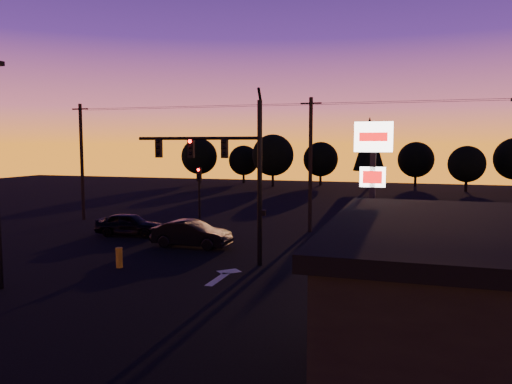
{
  "coord_description": "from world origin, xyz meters",
  "views": [
    {
      "loc": [
        8.49,
        -18.93,
        5.92
      ],
      "look_at": [
        1.0,
        5.0,
        3.5
      ],
      "focal_mm": 35.0,
      "sensor_mm": 36.0,
      "label": 1
    }
  ],
  "objects_px": {
    "bollard": "(119,258)",
    "car_mid": "(192,234)",
    "pylon_sign": "(373,169)",
    "traffic_signal_mast": "(228,164)",
    "secondary_signal": "(199,190)",
    "car_left": "(130,224)",
    "suv_parked": "(461,311)",
    "car_right": "(370,236)"
  },
  "relations": [
    {
      "from": "car_right",
      "to": "pylon_sign",
      "type": "bearing_deg",
      "value": 10.32
    },
    {
      "from": "secondary_signal",
      "to": "car_right",
      "type": "height_order",
      "value": "secondary_signal"
    },
    {
      "from": "secondary_signal",
      "to": "car_left",
      "type": "distance_m",
      "value": 5.02
    },
    {
      "from": "car_left",
      "to": "car_right",
      "type": "bearing_deg",
      "value": -94.36
    },
    {
      "from": "secondary_signal",
      "to": "suv_parked",
      "type": "bearing_deg",
      "value": -43.08
    },
    {
      "from": "car_left",
      "to": "car_mid",
      "type": "distance_m",
      "value": 5.75
    },
    {
      "from": "pylon_sign",
      "to": "traffic_signal_mast",
      "type": "bearing_deg",
      "value": 160.64
    },
    {
      "from": "pylon_sign",
      "to": "bollard",
      "type": "relative_size",
      "value": 7.02
    },
    {
      "from": "pylon_sign",
      "to": "suv_parked",
      "type": "bearing_deg",
      "value": -53.22
    },
    {
      "from": "traffic_signal_mast",
      "to": "bollard",
      "type": "relative_size",
      "value": 8.85
    },
    {
      "from": "car_left",
      "to": "car_mid",
      "type": "relative_size",
      "value": 0.94
    },
    {
      "from": "bollard",
      "to": "car_left",
      "type": "bearing_deg",
      "value": 118.31
    },
    {
      "from": "traffic_signal_mast",
      "to": "bollard",
      "type": "bearing_deg",
      "value": -152.44
    },
    {
      "from": "traffic_signal_mast",
      "to": "secondary_signal",
      "type": "xyz_separation_m",
      "value": [
        -4.9,
        7.49,
        -2.07
      ]
    },
    {
      "from": "pylon_sign",
      "to": "car_left",
      "type": "height_order",
      "value": "pylon_sign"
    },
    {
      "from": "traffic_signal_mast",
      "to": "car_left",
      "type": "relative_size",
      "value": 1.98
    },
    {
      "from": "traffic_signal_mast",
      "to": "car_mid",
      "type": "bearing_deg",
      "value": 138.55
    },
    {
      "from": "pylon_sign",
      "to": "car_mid",
      "type": "bearing_deg",
      "value": 152.32
    },
    {
      "from": "bollard",
      "to": "car_right",
      "type": "xyz_separation_m",
      "value": [
        11.14,
        8.26,
        0.21
      ]
    },
    {
      "from": "secondary_signal",
      "to": "suv_parked",
      "type": "distance_m",
      "value": 20.74
    },
    {
      "from": "pylon_sign",
      "to": "suv_parked",
      "type": "relative_size",
      "value": 1.32
    },
    {
      "from": "car_mid",
      "to": "car_right",
      "type": "height_order",
      "value": "car_mid"
    },
    {
      "from": "car_mid",
      "to": "pylon_sign",
      "type": "bearing_deg",
      "value": -116.59
    },
    {
      "from": "bollard",
      "to": "car_mid",
      "type": "height_order",
      "value": "car_mid"
    },
    {
      "from": "car_mid",
      "to": "car_right",
      "type": "relative_size",
      "value": 0.97
    },
    {
      "from": "secondary_signal",
      "to": "traffic_signal_mast",
      "type": "bearing_deg",
      "value": -56.81
    },
    {
      "from": "pylon_sign",
      "to": "suv_parked",
      "type": "distance_m",
      "value": 6.63
    },
    {
      "from": "traffic_signal_mast",
      "to": "bollard",
      "type": "distance_m",
      "value": 6.93
    },
    {
      "from": "pylon_sign",
      "to": "bollard",
      "type": "distance_m",
      "value": 12.61
    },
    {
      "from": "traffic_signal_mast",
      "to": "car_right",
      "type": "xyz_separation_m",
      "value": [
        6.43,
        5.8,
        -4.24
      ]
    },
    {
      "from": "traffic_signal_mast",
      "to": "suv_parked",
      "type": "distance_m",
      "value": 12.84
    },
    {
      "from": "pylon_sign",
      "to": "suv_parked",
      "type": "height_order",
      "value": "pylon_sign"
    },
    {
      "from": "car_mid",
      "to": "suv_parked",
      "type": "height_order",
      "value": "car_mid"
    },
    {
      "from": "traffic_signal_mast",
      "to": "car_mid",
      "type": "xyz_separation_m",
      "value": [
        -3.43,
        3.03,
        -4.17
      ]
    },
    {
      "from": "car_left",
      "to": "bollard",
      "type": "bearing_deg",
      "value": -158.62
    },
    {
      "from": "traffic_signal_mast",
      "to": "bollard",
      "type": "height_order",
      "value": "traffic_signal_mast"
    },
    {
      "from": "car_right",
      "to": "suv_parked",
      "type": "distance_m",
      "value": 12.95
    },
    {
      "from": "car_left",
      "to": "suv_parked",
      "type": "distance_m",
      "value": 22.28
    },
    {
      "from": "suv_parked",
      "to": "pylon_sign",
      "type": "bearing_deg",
      "value": 120.25
    },
    {
      "from": "secondary_signal",
      "to": "bollard",
      "type": "xyz_separation_m",
      "value": [
        0.2,
        -9.95,
        -2.38
      ]
    },
    {
      "from": "car_mid",
      "to": "suv_parked",
      "type": "distance_m",
      "value": 16.66
    },
    {
      "from": "secondary_signal",
      "to": "suv_parked",
      "type": "xyz_separation_m",
      "value": [
        15.07,
        -14.09,
        -2.15
      ]
    }
  ]
}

